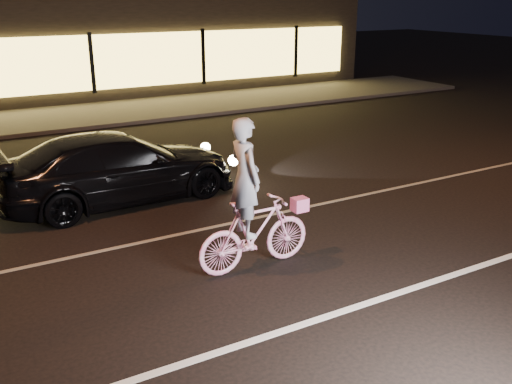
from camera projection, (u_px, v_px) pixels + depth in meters
ground at (336, 253)px, 9.36m from camera, size 90.00×90.00×0.00m
lane_stripe_near at (400, 292)px, 8.13m from camera, size 60.00×0.12×0.01m
lane_stripe_far at (272, 214)px, 11.00m from camera, size 60.00×0.10×0.01m
sidewalk at (109, 113)px, 19.99m from camera, size 30.00×4.00×0.12m
storefront at (65, 40)px, 24.19m from camera, size 25.40×8.42×4.20m
cyclist at (252, 217)px, 8.59m from camera, size 1.90×0.65×2.39m
sedan at (119, 167)px, 11.55m from camera, size 4.93×2.21×1.40m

